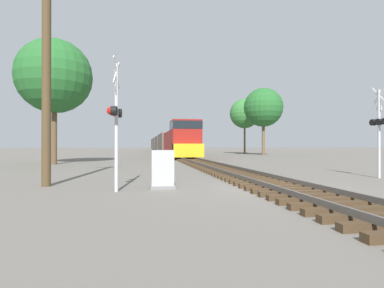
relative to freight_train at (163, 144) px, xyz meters
The scene contains 10 objects.
ground_plane 57.81m from the freight_train, 90.00° to the right, with size 400.00×400.00×0.00m, color #666059.
rail_track_bed 57.81m from the freight_train, 90.00° to the right, with size 2.60×160.00×0.31m.
freight_train is the anchor object (origin of this frame).
crossing_signal_near 57.83m from the freight_train, 95.48° to the right, with size 0.42×1.01×4.34m.
crossing_signal_far 55.74m from the freight_train, 83.64° to the right, with size 0.34×1.00×4.25m.
relay_cabinet 57.26m from the freight_train, 93.97° to the right, with size 0.85×0.61×1.35m.
utility_pole 56.46m from the freight_train, 98.32° to the right, with size 1.80×0.32×8.43m.
tree_far_right 44.11m from the freight_train, 105.33° to the right, with size 5.88×5.88×9.99m.
tree_mid_background 28.00m from the freight_train, 59.52° to the right, with size 6.02×6.02×10.43m.
tree_deep_background 21.51m from the freight_train, 48.81° to the right, with size 5.36×5.36×9.99m.
Camera 1 is at (-4.68, -9.80, 1.51)m, focal length 28.00 mm.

